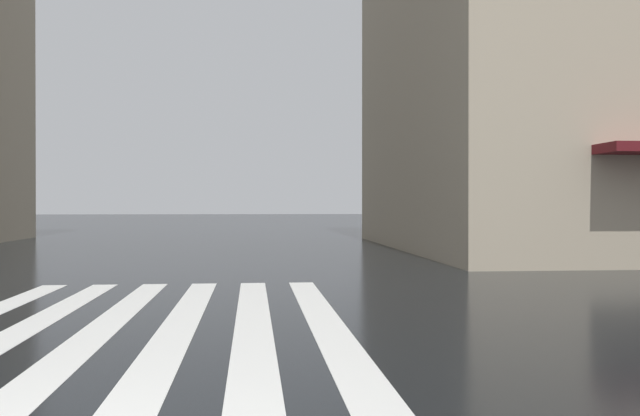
# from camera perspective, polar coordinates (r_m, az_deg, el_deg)

# --- Properties ---
(zebra_crossing) EXTENTS (13.00, 5.50, 0.01)m
(zebra_crossing) POSITION_cam_1_polar(r_m,az_deg,el_deg) (8.40, -15.94, -11.01)
(zebra_crossing) COLOR silver
(zebra_crossing) RESTS_ON ground_plane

